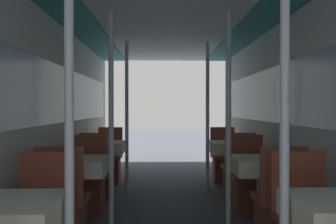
% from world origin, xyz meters
% --- Properties ---
extents(wall_left, '(0.05, 8.30, 2.28)m').
position_xyz_m(wall_left, '(-1.35, 2.75, 1.18)').
color(wall_left, silver).
rests_on(wall_left, ground_plane).
extents(wall_right, '(0.05, 8.30, 2.28)m').
position_xyz_m(wall_right, '(1.35, 2.75, 1.18)').
color(wall_right, silver).
rests_on(wall_right, ground_plane).
extents(ceiling_panel, '(2.71, 8.30, 0.07)m').
position_xyz_m(ceiling_panel, '(0.00, 2.75, 2.32)').
color(ceiling_panel, white).
rests_on(ceiling_panel, wall_left).
extents(dining_table_left_0, '(0.61, 0.61, 0.74)m').
position_xyz_m(dining_table_left_0, '(-0.97, 0.76, 0.62)').
color(dining_table_left_0, '#4C4C51').
rests_on(dining_table_left_0, ground_plane).
extents(support_pole_left_0, '(0.06, 0.06, 2.28)m').
position_xyz_m(support_pole_left_0, '(-0.62, 0.76, 1.14)').
color(support_pole_left_0, silver).
rests_on(support_pole_left_0, ground_plane).
extents(dining_table_left_1, '(0.61, 0.61, 0.74)m').
position_xyz_m(dining_table_left_1, '(-0.97, 2.56, 0.62)').
color(dining_table_left_1, '#4C4C51').
rests_on(dining_table_left_1, ground_plane).
extents(chair_left_near_1, '(0.42, 0.42, 0.93)m').
position_xyz_m(chair_left_near_1, '(-0.97, 1.99, 0.29)').
color(chair_left_near_1, brown).
rests_on(chair_left_near_1, ground_plane).
extents(chair_left_far_1, '(0.42, 0.42, 0.93)m').
position_xyz_m(chair_left_far_1, '(-0.97, 3.13, 0.29)').
color(chair_left_far_1, brown).
rests_on(chair_left_far_1, ground_plane).
extents(support_pole_left_1, '(0.06, 0.06, 2.28)m').
position_xyz_m(support_pole_left_1, '(-0.62, 2.56, 1.14)').
color(support_pole_left_1, silver).
rests_on(support_pole_left_1, ground_plane).
extents(dining_table_left_2, '(0.61, 0.61, 0.74)m').
position_xyz_m(dining_table_left_2, '(-0.97, 4.35, 0.62)').
color(dining_table_left_2, '#4C4C51').
rests_on(dining_table_left_2, ground_plane).
extents(chair_left_near_2, '(0.42, 0.42, 0.93)m').
position_xyz_m(chair_left_near_2, '(-0.97, 3.78, 0.29)').
color(chair_left_near_2, brown).
rests_on(chair_left_near_2, ground_plane).
extents(chair_left_far_2, '(0.42, 0.42, 0.93)m').
position_xyz_m(chair_left_far_2, '(-0.97, 4.92, 0.29)').
color(chair_left_far_2, brown).
rests_on(chair_left_far_2, ground_plane).
extents(support_pole_left_2, '(0.06, 0.06, 2.28)m').
position_xyz_m(support_pole_left_2, '(-0.62, 4.35, 1.14)').
color(support_pole_left_2, silver).
rests_on(support_pole_left_2, ground_plane).
extents(support_pole_right_0, '(0.06, 0.06, 2.28)m').
position_xyz_m(support_pole_right_0, '(0.62, 0.76, 1.14)').
color(support_pole_right_0, silver).
rests_on(support_pole_right_0, ground_plane).
extents(dining_table_right_1, '(0.61, 0.61, 0.74)m').
position_xyz_m(dining_table_right_1, '(0.97, 2.56, 0.62)').
color(dining_table_right_1, '#4C4C51').
rests_on(dining_table_right_1, ground_plane).
extents(chair_right_near_1, '(0.42, 0.42, 0.93)m').
position_xyz_m(chair_right_near_1, '(0.97, 1.99, 0.29)').
color(chair_right_near_1, brown).
rests_on(chair_right_near_1, ground_plane).
extents(chair_right_far_1, '(0.42, 0.42, 0.93)m').
position_xyz_m(chair_right_far_1, '(0.97, 3.13, 0.29)').
color(chair_right_far_1, brown).
rests_on(chair_right_far_1, ground_plane).
extents(support_pole_right_1, '(0.06, 0.06, 2.28)m').
position_xyz_m(support_pole_right_1, '(0.62, 2.56, 1.14)').
color(support_pole_right_1, silver).
rests_on(support_pole_right_1, ground_plane).
extents(dining_table_right_2, '(0.61, 0.61, 0.74)m').
position_xyz_m(dining_table_right_2, '(0.97, 4.35, 0.62)').
color(dining_table_right_2, '#4C4C51').
rests_on(dining_table_right_2, ground_plane).
extents(chair_right_near_2, '(0.42, 0.42, 0.93)m').
position_xyz_m(chair_right_near_2, '(0.97, 3.78, 0.29)').
color(chair_right_near_2, brown).
rests_on(chair_right_near_2, ground_plane).
extents(chair_right_far_2, '(0.42, 0.42, 0.93)m').
position_xyz_m(chair_right_far_2, '(0.97, 4.92, 0.29)').
color(chair_right_far_2, brown).
rests_on(chair_right_far_2, ground_plane).
extents(support_pole_right_2, '(0.06, 0.06, 2.28)m').
position_xyz_m(support_pole_right_2, '(0.62, 4.35, 1.14)').
color(support_pole_right_2, silver).
rests_on(support_pole_right_2, ground_plane).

